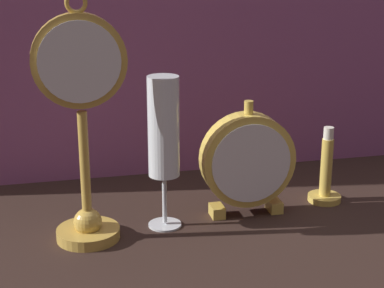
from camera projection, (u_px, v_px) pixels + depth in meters
name	position (u px, v px, depth m)	size (l,w,h in m)	color
ground_plane	(205.00, 249.00, 0.90)	(4.00, 4.00, 0.00)	black
fabric_backdrop_drape	(160.00, 3.00, 1.11)	(1.27, 0.01, 0.62)	#8E4C7F
pocket_watch_on_stand	(83.00, 129.00, 0.88)	(0.13, 0.09, 0.35)	gold
mantel_clock_silver	(248.00, 161.00, 0.99)	(0.15, 0.04, 0.18)	gold
champagne_flute	(164.00, 136.00, 0.93)	(0.05, 0.05, 0.23)	silver
brass_candlestick	(326.00, 178.00, 1.06)	(0.05, 0.05, 0.13)	gold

